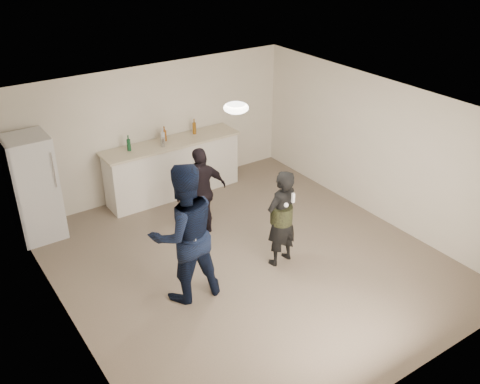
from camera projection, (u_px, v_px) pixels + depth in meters
floor at (247, 261)px, 8.45m from camera, size 6.00×6.00×0.00m
ceiling at (248, 110)px, 7.28m from camera, size 6.00×6.00×0.00m
wall_back at (156, 130)px, 10.06m from camera, size 6.00×0.00×6.00m
wall_front at (409, 300)px, 5.67m from camera, size 6.00×0.00×6.00m
wall_left at (63, 250)px, 6.50m from camera, size 0.00×6.00×6.00m
wall_right at (378, 150)px, 9.23m from camera, size 0.00×6.00×6.00m
counter at (173, 169)px, 10.22m from camera, size 2.60×0.56×1.05m
counter_top at (171, 143)px, 9.97m from camera, size 2.68×0.64×0.04m
fridge at (33, 188)px, 8.71m from camera, size 0.70×0.70×1.80m
fridge_handle at (54, 170)px, 8.39m from camera, size 0.02×0.02×0.60m
ceiling_dome at (236, 108)px, 7.52m from camera, size 0.36×0.36×0.16m
shaker at (163, 142)px, 9.72m from camera, size 0.08×0.08×0.17m
man at (184, 234)px, 7.25m from camera, size 1.07×0.87×2.05m
woman at (281, 218)px, 8.08m from camera, size 0.62×0.45×1.57m
camo_shorts at (281, 215)px, 8.05m from camera, size 0.34×0.34×0.28m
spectator at (202, 192)px, 8.86m from camera, size 0.92×0.39×1.56m
remote_man at (194, 241)px, 7.04m from camera, size 0.04×0.04×0.15m
nunchuk_man at (201, 242)px, 7.15m from camera, size 0.07×0.07×0.07m
remote_woman at (293, 198)px, 7.68m from camera, size 0.04×0.04×0.15m
nunchuk_woman at (286, 205)px, 7.70m from camera, size 0.07×0.07×0.07m
bottle_cluster at (164, 136)px, 9.93m from camera, size 1.45×0.13×0.22m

